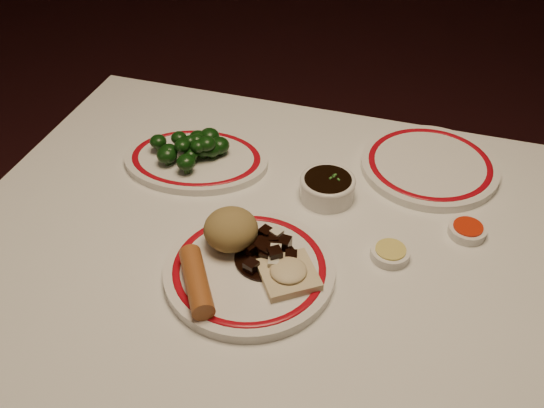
% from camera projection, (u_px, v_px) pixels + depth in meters
% --- Properties ---
extents(dining_table, '(1.20, 0.90, 0.75)m').
position_uv_depth(dining_table, '(301.00, 292.00, 1.05)').
color(dining_table, white).
rests_on(dining_table, ground).
extents(main_plate, '(0.35, 0.35, 0.02)m').
position_uv_depth(main_plate, '(249.00, 270.00, 0.95)').
color(main_plate, white).
rests_on(main_plate, dining_table).
extents(rice_mound, '(0.09, 0.09, 0.06)m').
position_uv_depth(rice_mound, '(231.00, 229.00, 0.97)').
color(rice_mound, olive).
rests_on(rice_mound, main_plate).
extents(spring_roll, '(0.10, 0.13, 0.03)m').
position_uv_depth(spring_roll, '(196.00, 281.00, 0.90)').
color(spring_roll, '#A35928').
rests_on(spring_roll, main_plate).
extents(fried_wonton, '(0.12, 0.12, 0.02)m').
position_uv_depth(fried_wonton, '(288.00, 273.00, 0.92)').
color(fried_wonton, beige).
rests_on(fried_wonton, main_plate).
extents(stirfry_heap, '(0.10, 0.10, 0.03)m').
position_uv_depth(stirfry_heap, '(268.00, 251.00, 0.96)').
color(stirfry_heap, black).
rests_on(stirfry_heap, main_plate).
extents(broccoli_plate, '(0.31, 0.28, 0.02)m').
position_uv_depth(broccoli_plate, '(196.00, 159.00, 1.18)').
color(broccoli_plate, white).
rests_on(broccoli_plate, dining_table).
extents(broccoli_pile, '(0.15, 0.13, 0.05)m').
position_uv_depth(broccoli_pile, '(195.00, 147.00, 1.16)').
color(broccoli_pile, '#23471C').
rests_on(broccoli_pile, broccoli_plate).
extents(soy_bowl, '(0.10, 0.10, 0.04)m').
position_uv_depth(soy_bowl, '(327.00, 188.00, 1.09)').
color(soy_bowl, white).
rests_on(soy_bowl, dining_table).
extents(sweet_sour_dish, '(0.06, 0.06, 0.02)m').
position_uv_depth(sweet_sour_dish, '(467.00, 230.00, 1.03)').
color(sweet_sour_dish, white).
rests_on(sweet_sour_dish, dining_table).
extents(mustard_dish, '(0.06, 0.06, 0.02)m').
position_uv_depth(mustard_dish, '(390.00, 253.00, 0.98)').
color(mustard_dish, white).
rests_on(mustard_dish, dining_table).
extents(far_plate, '(0.31, 0.31, 0.02)m').
position_uv_depth(far_plate, '(429.00, 165.00, 1.17)').
color(far_plate, white).
rests_on(far_plate, dining_table).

